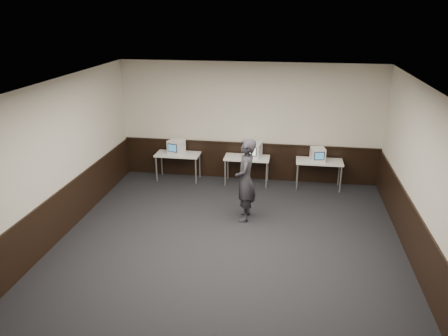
# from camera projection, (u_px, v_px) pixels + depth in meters

# --- Properties ---
(floor) EXTENTS (8.00, 8.00, 0.00)m
(floor) POSITION_uv_depth(u_px,v_px,m) (227.00, 252.00, 8.56)
(floor) COLOR black
(floor) RESTS_ON ground
(ceiling) EXTENTS (8.00, 8.00, 0.00)m
(ceiling) POSITION_uv_depth(u_px,v_px,m) (227.00, 89.00, 7.45)
(ceiling) COLOR white
(ceiling) RESTS_ON back_wall
(back_wall) EXTENTS (7.00, 0.00, 7.00)m
(back_wall) POSITION_uv_depth(u_px,v_px,m) (249.00, 122.00, 11.71)
(back_wall) COLOR beige
(back_wall) RESTS_ON ground
(front_wall) EXTENTS (7.00, 0.00, 7.00)m
(front_wall) POSITION_uv_depth(u_px,v_px,m) (166.00, 321.00, 4.30)
(front_wall) COLOR beige
(front_wall) RESTS_ON ground
(left_wall) EXTENTS (0.00, 8.00, 8.00)m
(left_wall) POSITION_uv_depth(u_px,v_px,m) (50.00, 166.00, 8.52)
(left_wall) COLOR beige
(left_wall) RESTS_ON ground
(right_wall) EXTENTS (0.00, 8.00, 8.00)m
(right_wall) POSITION_uv_depth(u_px,v_px,m) (428.00, 187.00, 7.49)
(right_wall) COLOR beige
(right_wall) RESTS_ON ground
(wainscot_back) EXTENTS (6.98, 0.04, 1.00)m
(wainscot_back) POSITION_uv_depth(u_px,v_px,m) (248.00, 161.00, 12.07)
(wainscot_back) COLOR black
(wainscot_back) RESTS_ON back_wall
(wainscot_left) EXTENTS (0.04, 7.98, 1.00)m
(wainscot_left) POSITION_uv_depth(u_px,v_px,m) (58.00, 216.00, 8.90)
(wainscot_left) COLOR black
(wainscot_left) RESTS_ON left_wall
(wainscot_right) EXTENTS (0.04, 7.98, 1.00)m
(wainscot_right) POSITION_uv_depth(u_px,v_px,m) (417.00, 243.00, 7.88)
(wainscot_right) COLOR black
(wainscot_right) RESTS_ON right_wall
(wainscot_rail) EXTENTS (6.98, 0.06, 0.04)m
(wainscot_rail) POSITION_uv_depth(u_px,v_px,m) (249.00, 143.00, 11.88)
(wainscot_rail) COLOR black
(wainscot_rail) RESTS_ON wainscot_back
(desk_left) EXTENTS (1.20, 0.60, 0.75)m
(desk_left) POSITION_uv_depth(u_px,v_px,m) (178.00, 156.00, 11.94)
(desk_left) COLOR white
(desk_left) RESTS_ON ground
(desk_center) EXTENTS (1.20, 0.60, 0.75)m
(desk_center) POSITION_uv_depth(u_px,v_px,m) (247.00, 160.00, 11.66)
(desk_center) COLOR white
(desk_center) RESTS_ON ground
(desk_right) EXTENTS (1.20, 0.60, 0.75)m
(desk_right) POSITION_uv_depth(u_px,v_px,m) (319.00, 163.00, 11.38)
(desk_right) COLOR white
(desk_right) RESTS_ON ground
(emac_left) EXTENTS (0.47, 0.49, 0.38)m
(emac_left) POSITION_uv_depth(u_px,v_px,m) (176.00, 147.00, 11.88)
(emac_left) COLOR white
(emac_left) RESTS_ON desk_left
(emac_center) EXTENTS (0.48, 0.50, 0.41)m
(emac_center) POSITION_uv_depth(u_px,v_px,m) (253.00, 150.00, 11.58)
(emac_center) COLOR white
(emac_center) RESTS_ON desk_center
(emac_right) EXTENTS (0.41, 0.43, 0.35)m
(emac_right) POSITION_uv_depth(u_px,v_px,m) (318.00, 154.00, 11.29)
(emac_right) COLOR white
(emac_right) RESTS_ON desk_right
(person) EXTENTS (0.45, 0.69, 1.87)m
(person) POSITION_uv_depth(u_px,v_px,m) (245.00, 180.00, 9.58)
(person) COLOR #28272D
(person) RESTS_ON ground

